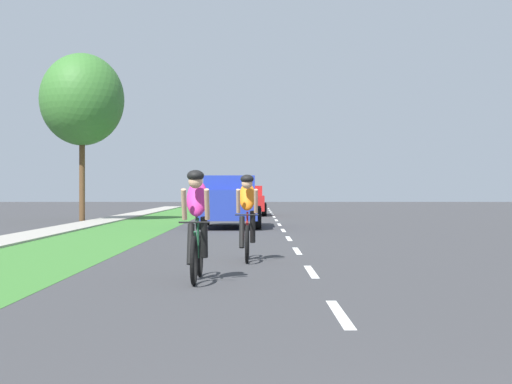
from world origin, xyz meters
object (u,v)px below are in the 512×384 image
Objects in this scene: sedan_red at (248,200)px; street_tree_near at (84,100)px; cyclist_lead at (198,224)px; suv_blue at (232,200)px; cyclist_trailing at (249,217)px.

sedan_red is 10.68m from street_tree_near.
suv_blue is (-0.05, 15.28, 0.14)m from cyclist_lead.
cyclist_lead reaches higher than sedan_red.
sedan_red is (0.44, 12.21, -0.18)m from suv_blue.
sedan_red is (0.38, 27.49, -0.04)m from cyclist_lead.
cyclist_lead and cyclist_trailing have the same top height.
suv_blue is at bearing 93.44° from cyclist_trailing.
cyclist_trailing is at bearing 77.36° from cyclist_lead.
cyclist_lead is 22.00m from street_tree_near.
suv_blue is 1.09× the size of sedan_red.
suv_blue is at bearing -92.05° from sedan_red.
cyclist_lead is at bearing -72.48° from street_tree_near.
sedan_red is at bearing 90.70° from cyclist_trailing.
sedan_red is at bearing 45.17° from street_tree_near.
cyclist_trailing is at bearing -89.30° from sedan_red.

